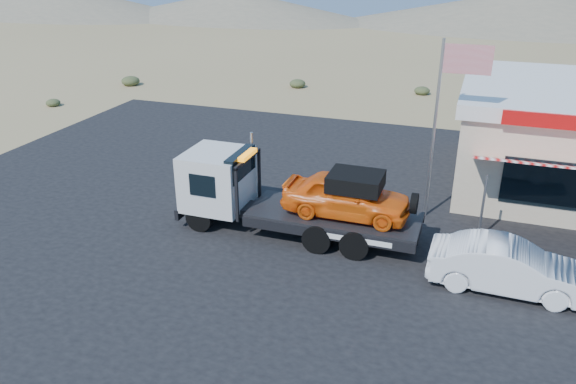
% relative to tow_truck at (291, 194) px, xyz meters
% --- Properties ---
extents(ground, '(120.00, 120.00, 0.00)m').
position_rel_tow_truck_xyz_m(ground, '(-0.72, -1.82, -1.38)').
color(ground, '#947F54').
rests_on(ground, ground).
extents(asphalt_lot, '(32.00, 24.00, 0.02)m').
position_rel_tow_truck_xyz_m(asphalt_lot, '(1.28, 1.18, -1.37)').
color(asphalt_lot, black).
rests_on(asphalt_lot, ground).
extents(tow_truck, '(7.67, 2.27, 2.56)m').
position_rel_tow_truck_xyz_m(tow_truck, '(0.00, 0.00, 0.00)').
color(tow_truck, black).
rests_on(tow_truck, asphalt_lot).
extents(white_sedan, '(4.18, 1.52, 1.37)m').
position_rel_tow_truck_xyz_m(white_sedan, '(6.56, -1.23, -0.68)').
color(white_sedan, white).
rests_on(white_sedan, asphalt_lot).
extents(flagpole, '(1.55, 0.10, 6.00)m').
position_rel_tow_truck_xyz_m(flagpole, '(4.21, 2.68, 2.38)').
color(flagpole, '#99999E').
rests_on(flagpole, asphalt_lot).
extents(desert_scrub, '(25.23, 29.21, 0.65)m').
position_rel_tow_truck_xyz_m(desert_scrub, '(-14.79, 8.02, -1.10)').
color(desert_scrub, '#333D21').
rests_on(desert_scrub, ground).
extents(distant_hills, '(126.00, 48.00, 4.20)m').
position_rel_tow_truck_xyz_m(distant_hills, '(-10.49, 53.32, 0.50)').
color(distant_hills, '#726B59').
rests_on(distant_hills, ground).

